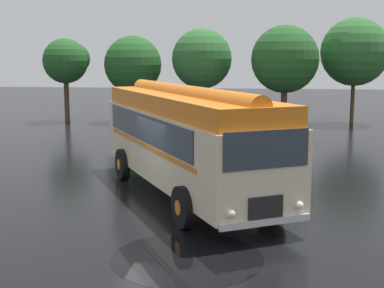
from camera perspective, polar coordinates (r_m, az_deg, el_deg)
ground_plane at (r=16.29m, az=-3.08°, el=-6.22°), size 120.00×120.00×0.00m
vintage_bus at (r=16.74m, az=-0.64°, el=0.85°), size 7.10×9.98×3.49m
car_near_left at (r=27.75m, az=-1.03°, el=2.01°), size 2.39×4.40×1.66m
car_mid_left at (r=26.78m, az=5.26°, el=1.71°), size 2.23×4.33×1.66m
tree_far_left at (r=37.08m, az=-13.13°, el=8.65°), size 3.06×3.00×5.60m
tree_left_of_centre at (r=35.88m, az=-6.19°, el=8.43°), size 3.79×3.79×5.75m
tree_centre at (r=34.90m, az=0.87°, el=9.18°), size 3.87×3.87×6.18m
tree_right_of_centre at (r=33.93m, az=9.83°, el=8.99°), size 4.18×4.18×6.31m
tree_far_right at (r=36.14m, az=16.85°, el=9.54°), size 4.35×4.35×6.85m
puddle_patch at (r=11.94m, az=-0.51°, el=-12.05°), size 3.35×3.35×0.01m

